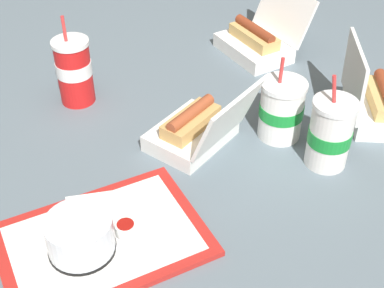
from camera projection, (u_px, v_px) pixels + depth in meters
ground_plane at (180, 150)px, 1.20m from camera, size 3.20×3.20×0.00m
food_tray at (103, 240)px, 0.98m from camera, size 0.38×0.27×0.01m
cake_container at (80, 236)px, 0.94m from camera, size 0.12×0.12×0.07m
ketchup_cup at (126, 228)px, 0.98m from camera, size 0.04×0.04×0.02m
napkin_stack at (92, 212)px, 1.03m from camera, size 0.13×0.13×0.00m
plastic_fork at (142, 246)px, 0.96m from camera, size 0.11×0.05×0.00m
clamshell_hotdog_back at (257, 40)px, 1.52m from camera, size 0.21×0.21×0.17m
clamshell_hotdog_front at (378, 103)px, 1.27m from camera, size 0.24×0.25×0.19m
clamshell_hotdog_left at (195, 129)px, 1.19m from camera, size 0.25×0.25×0.17m
soda_cup_left at (281, 109)px, 1.20m from camera, size 0.10×0.10×0.20m
soda_cup_corner at (330, 134)px, 1.12m from camera, size 0.09×0.09×0.22m
soda_cup_front at (74, 71)px, 1.30m from camera, size 0.09×0.09×0.23m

